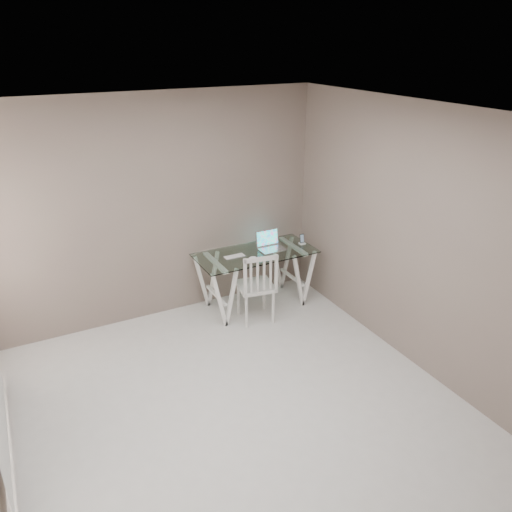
{
  "coord_description": "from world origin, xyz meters",
  "views": [
    {
      "loc": [
        -1.57,
        -3.22,
        3.23
      ],
      "look_at": [
        0.92,
        1.55,
        0.85
      ],
      "focal_mm": 35.0,
      "sensor_mm": 36.0,
      "label": 1
    }
  ],
  "objects": [
    {
      "name": "desk",
      "position": [
        1.07,
        1.85,
        0.38
      ],
      "size": [
        1.5,
        0.7,
        0.75
      ],
      "color": "silver",
      "rests_on": "ground"
    },
    {
      "name": "keyboard",
      "position": [
        0.78,
        1.86,
        0.75
      ],
      "size": [
        0.27,
        0.12,
        0.01
      ],
      "primitive_type": "cube",
      "color": "silver",
      "rests_on": "desk"
    },
    {
      "name": "mouse",
      "position": [
        0.94,
        1.7,
        0.76
      ],
      "size": [
        0.1,
        0.06,
        0.03
      ],
      "primitive_type": "ellipsoid",
      "color": "white",
      "rests_on": "desk"
    },
    {
      "name": "laptop",
      "position": [
        1.3,
        1.89,
        0.8
      ],
      "size": [
        0.32,
        0.26,
        0.23
      ],
      "color": "silver",
      "rests_on": "desk"
    },
    {
      "name": "chair",
      "position": [
        0.9,
        1.48,
        0.51
      ],
      "size": [
        0.48,
        0.48,
        0.92
      ],
      "rotation": [
        0.0,
        0.0,
        -0.16
      ],
      "color": "silver",
      "rests_on": "ground"
    },
    {
      "name": "room",
      "position": [
        -0.06,
        0.02,
        1.72
      ],
      "size": [
        4.5,
        4.52,
        2.71
      ],
      "color": "beige",
      "rests_on": "ground"
    },
    {
      "name": "phone_dock",
      "position": [
        1.74,
        1.83,
        0.78
      ],
      "size": [
        0.07,
        0.07,
        0.13
      ],
      "color": "white",
      "rests_on": "desk"
    }
  ]
}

